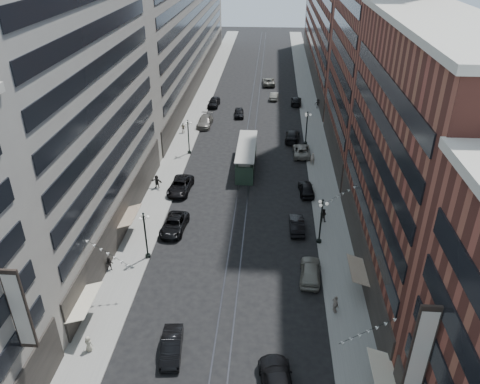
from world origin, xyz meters
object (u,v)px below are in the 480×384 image
(car_2, at_px, (174,225))
(car_extra_2, at_px, (306,188))
(lamppost_se_mid, at_px, (307,127))
(pedestrian_7, at_px, (323,215))
(pedestrian_4, at_px, (335,304))
(pedestrian_9, at_px, (318,104))
(car_9, at_px, (214,102))
(pedestrian_2, at_px, (109,264))
(car_extra_1, at_px, (269,82))
(lamppost_sw_mid, at_px, (188,136))
(car_7, at_px, (180,186))
(car_10, at_px, (297,225))
(car_4, at_px, (310,271))
(pedestrian_8, at_px, (312,159))
(car_extra_0, at_px, (292,136))
(streetcar, at_px, (246,157))
(car_6, at_px, (277,383))
(pedestrian_1, at_px, (88,344))
(lamppost_sw_far, at_px, (145,234))
(lamppost_se_far, at_px, (321,220))
(pedestrian_6, at_px, (183,128))
(car_14, at_px, (274,96))
(car_13, at_px, (239,113))
(car_11, at_px, (302,151))
(car_5, at_px, (172,346))
(pedestrian_5, at_px, (157,182))
(car_8, at_px, (205,121))
(car_12, at_px, (296,101))

(car_2, bearing_deg, car_extra_2, 36.17)
(lamppost_se_mid, xyz_separation_m, pedestrian_7, (0.81, -23.55, -2.10))
(pedestrian_4, bearing_deg, pedestrian_9, -25.46)
(car_2, xyz_separation_m, car_9, (-0.69, 44.86, 0.10))
(pedestrian_2, height_order, car_extra_1, pedestrian_2)
(lamppost_sw_mid, relative_size, pedestrian_7, 3.28)
(lamppost_se_mid, distance_m, car_7, 24.65)
(pedestrian_2, relative_size, car_10, 0.34)
(car_4, height_order, pedestrian_7, pedestrian_7)
(pedestrian_8, xyz_separation_m, car_extra_0, (-2.68, 9.41, -0.27))
(lamppost_se_mid, height_order, streetcar, lamppost_se_mid)
(car_2, height_order, car_6, car_6)
(pedestrian_1, bearing_deg, lamppost_sw_far, -83.19)
(lamppost_se_far, distance_m, pedestrian_6, 37.85)
(lamppost_sw_mid, height_order, lamppost_se_far, same)
(pedestrian_9, bearing_deg, pedestrian_6, -141.03)
(lamppost_sw_mid, height_order, car_14, lamppost_sw_mid)
(lamppost_se_far, height_order, car_13, lamppost_se_far)
(car_6, distance_m, car_11, 43.62)
(car_11, xyz_separation_m, pedestrian_6, (-19.97, 7.75, 0.26))
(pedestrian_9, bearing_deg, pedestrian_7, -85.58)
(lamppost_se_mid, xyz_separation_m, car_9, (-17.29, 18.33, -2.23))
(pedestrian_7, bearing_deg, pedestrian_6, -27.47)
(lamppost_sw_mid, height_order, pedestrian_6, lamppost_sw_mid)
(car_6, distance_m, car_extra_0, 49.28)
(pedestrian_2, xyz_separation_m, car_extra_0, (19.58, 36.05, -0.13))
(lamppost_sw_mid, bearing_deg, car_9, 87.27)
(car_6, bearing_deg, lamppost_sw_mid, -79.94)
(streetcar, xyz_separation_m, pedestrian_7, (10.01, -14.66, -0.56))
(car_6, distance_m, car_7, 33.16)
(pedestrian_7, bearing_deg, lamppost_se_far, 103.57)
(lamppost_sw_mid, xyz_separation_m, pedestrian_2, (-3.30, -29.50, -2.15))
(car_6, bearing_deg, car_10, -103.67)
(car_5, distance_m, car_7, 27.80)
(car_2, height_order, car_4, car_4)
(car_5, bearing_deg, car_13, 82.71)
(lamppost_sw_mid, relative_size, pedestrian_5, 3.01)
(car_9, height_order, car_11, car_9)
(lamppost_sw_mid, bearing_deg, car_10, -52.04)
(car_6, relative_size, pedestrian_5, 3.28)
(pedestrian_9, distance_m, car_extra_0, 17.43)
(car_10, distance_m, pedestrian_6, 34.41)
(car_8, height_order, car_13, car_8)
(pedestrian_1, relative_size, pedestrian_6, 0.84)
(lamppost_se_mid, relative_size, car_extra_0, 0.98)
(lamppost_sw_mid, xyz_separation_m, car_extra_2, (17.60, -11.62, -2.31))
(lamppost_sw_mid, xyz_separation_m, streetcar, (9.20, -3.89, -1.54))
(streetcar, height_order, pedestrian_4, streetcar)
(car_7, xyz_separation_m, car_14, (12.34, 40.85, -0.09))
(car_12, height_order, pedestrian_8, pedestrian_8)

